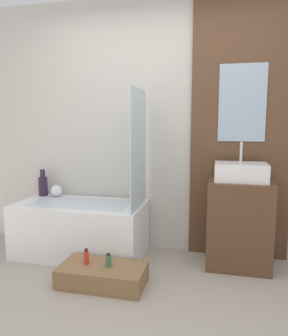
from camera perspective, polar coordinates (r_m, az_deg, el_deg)
name	(u,v)px	position (r m, az deg, el deg)	size (l,w,h in m)	color
wall_tiled_back	(165,127)	(3.42, 3.73, 7.16)	(4.20, 0.06, 2.60)	beige
wall_wood_accent	(241,126)	(3.32, 16.57, 7.02)	(0.96, 0.04, 2.60)	brown
bathtub	(81,229)	(3.46, -10.94, -10.32)	(1.29, 0.66, 0.54)	white
glass_shower_screen	(138,149)	(3.06, -1.01, 3.29)	(0.01, 0.56, 1.12)	silver
wooden_step_bench	(103,275)	(2.90, -7.21, -17.98)	(0.71, 0.39, 0.16)	olive
vanity_cabinet	(239,224)	(3.22, 16.16, -9.32)	(0.58, 0.45, 0.81)	brown
sink	(241,172)	(3.11, 16.51, -0.66)	(0.47, 0.32, 0.35)	white
vase_tall_dark	(43,185)	(3.81, -17.18, -2.84)	(0.10, 0.10, 0.29)	#2D1E33
vase_round_light	(56,191)	(3.73, -15.02, -3.87)	(0.13, 0.13, 0.13)	white
bottle_soap_primary	(86,257)	(2.89, -10.01, -15.04)	(0.04, 0.04, 0.14)	red
bottle_soap_secondary	(108,261)	(2.83, -6.21, -15.73)	(0.05, 0.05, 0.11)	#38704C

